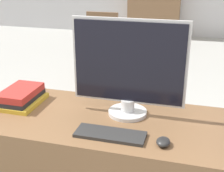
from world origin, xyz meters
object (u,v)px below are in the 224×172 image
(far_chair, at_px, (100,45))
(mouse, at_px, (163,142))
(keyboard, at_px, (110,134))
(monitor, at_px, (129,68))
(book_stack, at_px, (21,97))

(far_chair, bearing_deg, mouse, -109.61)
(keyboard, bearing_deg, far_chair, 108.42)
(monitor, distance_m, keyboard, 0.36)
(mouse, bearing_deg, monitor, 130.23)
(mouse, distance_m, book_stack, 0.88)
(monitor, height_order, keyboard, monitor)
(book_stack, xyz_separation_m, far_chair, (-0.30, 2.48, -0.32))
(book_stack, bearing_deg, monitor, 3.17)
(keyboard, xyz_separation_m, mouse, (0.25, -0.01, 0.01))
(book_stack, relative_size, far_chair, 0.30)
(monitor, distance_m, mouse, 0.42)
(monitor, distance_m, book_stack, 0.66)
(monitor, bearing_deg, mouse, -49.77)
(monitor, bearing_deg, far_chair, 110.74)
(keyboard, xyz_separation_m, book_stack, (-0.60, 0.21, 0.04))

